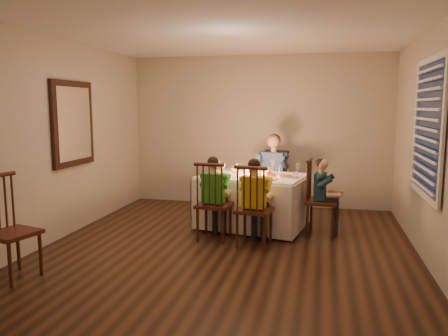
% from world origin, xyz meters
% --- Properties ---
extents(ground, '(5.00, 5.00, 0.00)m').
position_xyz_m(ground, '(0.00, 0.00, 0.00)').
color(ground, black).
rests_on(ground, ground).
extents(wall_left, '(0.02, 5.00, 2.60)m').
position_xyz_m(wall_left, '(-2.25, 0.00, 1.30)').
color(wall_left, beige).
rests_on(wall_left, ground).
extents(wall_right, '(0.02, 5.00, 2.60)m').
position_xyz_m(wall_right, '(2.25, 0.00, 1.30)').
color(wall_right, beige).
rests_on(wall_right, ground).
extents(wall_back, '(4.50, 0.02, 2.60)m').
position_xyz_m(wall_back, '(0.00, 2.50, 1.30)').
color(wall_back, beige).
rests_on(wall_back, ground).
extents(ceiling, '(5.00, 5.00, 0.00)m').
position_xyz_m(ceiling, '(0.00, 0.00, 2.60)').
color(ceiling, white).
rests_on(ceiling, wall_back).
extents(dining_table, '(1.63, 1.31, 0.73)m').
position_xyz_m(dining_table, '(0.14, 1.04, 0.54)').
color(dining_table, white).
rests_on(dining_table, ground).
extents(chair_adult, '(0.51, 0.49, 1.04)m').
position_xyz_m(chair_adult, '(0.34, 1.80, 0.00)').
color(chair_adult, '#381A0F').
rests_on(chair_adult, ground).
extents(chair_near_left, '(0.46, 0.44, 1.04)m').
position_xyz_m(chair_near_left, '(-0.26, 0.35, 0.00)').
color(chair_near_left, '#381A0F').
rests_on(chair_near_left, ground).
extents(chair_near_right, '(0.47, 0.45, 1.04)m').
position_xyz_m(chair_near_right, '(0.30, 0.19, 0.00)').
color(chair_near_right, '#381A0F').
rests_on(chair_near_right, ground).
extents(chair_end, '(0.45, 0.47, 1.04)m').
position_xyz_m(chair_end, '(1.11, 0.88, 0.00)').
color(chair_end, '#381A0F').
rests_on(chair_end, ground).
extents(chair_extra, '(0.51, 0.53, 1.07)m').
position_xyz_m(chair_extra, '(-1.90, -1.39, 0.00)').
color(chair_extra, '#381A0F').
rests_on(chair_extra, ground).
extents(adult, '(0.57, 0.54, 1.30)m').
position_xyz_m(adult, '(0.34, 1.80, 0.00)').
color(adult, navy).
rests_on(adult, ground).
extents(child_green, '(0.40, 0.37, 1.10)m').
position_xyz_m(child_green, '(-0.26, 0.35, 0.00)').
color(child_green, green).
rests_on(child_green, ground).
extents(child_yellow, '(0.41, 0.39, 1.11)m').
position_xyz_m(child_yellow, '(0.30, 0.19, 0.00)').
color(child_yellow, yellow).
rests_on(child_yellow, ground).
extents(child_teal, '(0.35, 0.37, 1.04)m').
position_xyz_m(child_teal, '(1.11, 0.88, 0.00)').
color(child_teal, '#17303B').
rests_on(child_teal, ground).
extents(setting_adult, '(0.30, 0.30, 0.02)m').
position_xyz_m(setting_adult, '(0.21, 1.31, 0.77)').
color(setting_adult, white).
rests_on(setting_adult, dining_table).
extents(setting_green, '(0.30, 0.30, 0.02)m').
position_xyz_m(setting_green, '(-0.20, 0.78, 0.77)').
color(setting_green, white).
rests_on(setting_green, dining_table).
extents(setting_yellow, '(0.30, 0.30, 0.02)m').
position_xyz_m(setting_yellow, '(0.34, 0.73, 0.77)').
color(setting_yellow, white).
rests_on(setting_yellow, dining_table).
extents(setting_teal, '(0.30, 0.30, 0.02)m').
position_xyz_m(setting_teal, '(0.60, 0.97, 0.77)').
color(setting_teal, white).
rests_on(setting_teal, dining_table).
extents(candle_left, '(0.06, 0.06, 0.10)m').
position_xyz_m(candle_left, '(0.04, 1.06, 0.81)').
color(candle_left, silver).
rests_on(candle_left, dining_table).
extents(candle_right, '(0.06, 0.06, 0.10)m').
position_xyz_m(candle_right, '(0.24, 1.02, 0.81)').
color(candle_right, silver).
rests_on(candle_right, dining_table).
extents(squash, '(0.09, 0.09, 0.09)m').
position_xyz_m(squash, '(-0.40, 1.45, 0.80)').
color(squash, yellow).
rests_on(squash, dining_table).
extents(orange_fruit, '(0.08, 0.08, 0.08)m').
position_xyz_m(orange_fruit, '(0.36, 1.05, 0.80)').
color(orange_fruit, orange).
rests_on(orange_fruit, dining_table).
extents(serving_bowl, '(0.22, 0.22, 0.05)m').
position_xyz_m(serving_bowl, '(-0.19, 1.43, 0.78)').
color(serving_bowl, white).
rests_on(serving_bowl, dining_table).
extents(wall_mirror, '(0.06, 0.95, 1.15)m').
position_xyz_m(wall_mirror, '(-2.22, 0.30, 1.50)').
color(wall_mirror, black).
rests_on(wall_mirror, wall_left).
extents(window_blinds, '(0.07, 1.34, 1.54)m').
position_xyz_m(window_blinds, '(2.21, 0.10, 1.50)').
color(window_blinds, black).
rests_on(window_blinds, wall_right).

